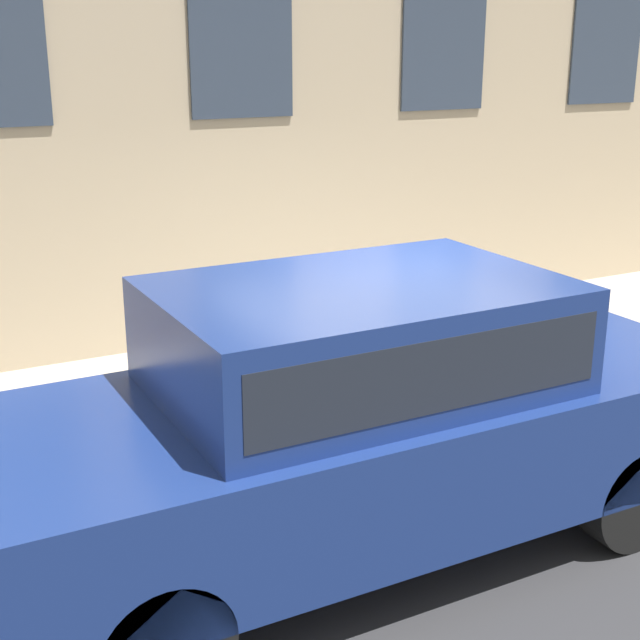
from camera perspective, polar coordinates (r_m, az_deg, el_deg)
name	(u,v)px	position (r m, az deg, el deg)	size (l,w,h in m)	color
ground_plane	(392,447)	(7.52, 4.66, -8.09)	(80.00, 80.00, 0.00)	#2D2D30
sidewalk	(310,382)	(8.69, -0.65, -3.99)	(3.00, 60.00, 0.13)	#A8A093
fire_hydrant	(347,361)	(7.76, 1.74, -2.67)	(0.29, 0.42, 0.86)	#2D7260
person	(292,326)	(7.58, -1.78, -0.38)	(0.32, 0.21, 1.31)	#232328
parked_car_navy_near	(358,409)	(5.69, 2.46, -5.69)	(1.88, 5.16, 1.82)	black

